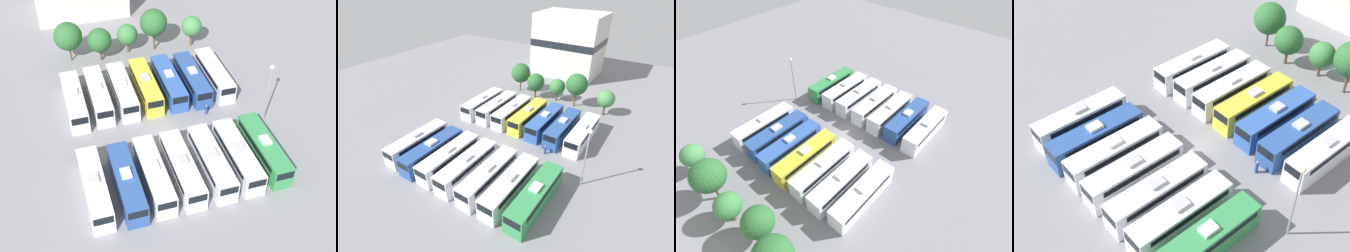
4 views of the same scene
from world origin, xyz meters
TOP-DOWN VIEW (x-y plane):
  - ground_plane at (0.00, 0.00)m, footprint 122.60×122.60m
  - bus_0 at (-10.86, -8.65)m, footprint 2.59×11.19m
  - bus_1 at (-7.10, -8.92)m, footprint 2.59×11.19m
  - bus_2 at (-3.71, -8.70)m, footprint 2.59×11.19m
  - bus_3 at (-0.15, -8.74)m, footprint 2.59×11.19m
  - bus_4 at (3.66, -8.72)m, footprint 2.59×11.19m
  - bus_5 at (7.19, -8.65)m, footprint 2.59×11.19m
  - bus_6 at (10.85, -8.51)m, footprint 2.59×11.19m
  - bus_7 at (-10.67, 8.46)m, footprint 2.59×11.19m
  - bus_8 at (-7.15, 8.82)m, footprint 2.59×11.19m
  - bus_9 at (-3.56, 8.78)m, footprint 2.59×11.19m
  - bus_10 at (-0.00, 8.97)m, footprint 2.59×11.19m
  - bus_11 at (3.59, 8.87)m, footprint 2.59×11.19m
  - bus_12 at (7.20, 8.62)m, footprint 2.59×11.19m
  - bus_13 at (10.84, 8.74)m, footprint 2.59×11.19m
  - worker_person at (7.08, 2.05)m, footprint 0.36×0.36m
  - light_pole at (14.42, -1.52)m, footprint 0.60×0.60m
  - tree_0 at (-9.37, 21.83)m, footprint 4.59×4.59m
  - tree_1 at (-4.57, 20.43)m, footprint 3.96×3.96m
  - tree_2 at (0.27, 21.54)m, footprint 3.49×3.49m
  - tree_3 at (4.74, 21.13)m, footprint 4.58×4.58m
  - tree_4 at (11.23, 20.56)m, footprint 3.46×3.46m
  - depot_building at (-4.93, 39.93)m, footprint 16.98×12.80m

SIDE VIEW (x-z plane):
  - ground_plane at x=0.00m, z-range 0.00..0.00m
  - worker_person at x=7.08m, z-range -0.06..1.59m
  - bus_0 at x=-10.86m, z-range -0.03..3.43m
  - bus_1 at x=-7.10m, z-range -0.03..3.43m
  - bus_2 at x=-3.71m, z-range -0.03..3.43m
  - bus_3 at x=-0.15m, z-range -0.03..3.43m
  - bus_4 at x=3.66m, z-range -0.03..3.43m
  - bus_5 at x=7.19m, z-range -0.03..3.43m
  - bus_6 at x=10.85m, z-range -0.03..3.43m
  - bus_7 at x=-10.67m, z-range -0.03..3.43m
  - bus_8 at x=-7.15m, z-range -0.03..3.43m
  - bus_9 at x=-3.56m, z-range -0.03..3.43m
  - bus_10 at x=0.00m, z-range -0.03..3.43m
  - bus_11 at x=3.59m, z-range -0.03..3.43m
  - bus_12 at x=7.20m, z-range -0.03..3.43m
  - bus_13 at x=10.84m, z-range -0.03..3.43m
  - tree_2 at x=0.27m, z-range 0.77..5.86m
  - tree_4 at x=11.23m, z-range 0.92..6.27m
  - tree_1 at x=-4.57m, z-range 0.86..6.57m
  - tree_0 at x=-9.37m, z-range 1.09..7.89m
  - tree_3 at x=4.74m, z-range 1.36..8.69m
  - light_pole at x=14.42m, z-range 1.50..10.69m
  - depot_building at x=-4.93m, z-range 0.08..16.17m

